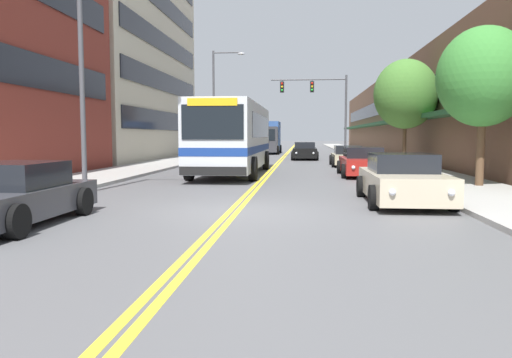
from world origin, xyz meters
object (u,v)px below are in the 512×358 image
car_dark_grey_parked_left_far (14,196)px  traffic_signal_mast (321,99)px  street_lamp_left_far (218,95)px  fire_hydrant (416,170)px  car_navy_parked_left_near (235,150)px  city_bus (234,135)px  street_lamp_left_near (90,43)px  car_black_moving_lead (305,151)px  car_red_parked_right_far (363,163)px  car_charcoal_parked_left_mid (215,153)px  street_tree_right_near (483,77)px  street_tree_right_mid (406,94)px  box_truck (267,137)px  car_champagne_parked_right_foreground (402,180)px  car_beige_parked_right_mid (348,157)px

car_dark_grey_parked_left_far → traffic_signal_mast: 34.16m
street_lamp_left_far → fire_hydrant: bearing=-60.5°
car_navy_parked_left_near → street_lamp_left_far: street_lamp_left_far is taller
city_bus → street_lamp_left_near: (-3.33, -8.54, 2.88)m
car_black_moving_lead → traffic_signal_mast: size_ratio=0.67×
car_dark_grey_parked_left_far → car_red_parked_right_far: size_ratio=0.96×
car_charcoal_parked_left_mid → street_tree_right_near: size_ratio=0.86×
car_dark_grey_parked_left_far → street_lamp_left_near: size_ratio=0.57×
traffic_signal_mast → street_lamp_left_near: bearing=-106.4°
car_navy_parked_left_near → fire_hydrant: 26.08m
traffic_signal_mast → street_lamp_left_far: size_ratio=0.83×
car_charcoal_parked_left_mid → street_tree_right_mid: (11.76, -5.14, 3.53)m
traffic_signal_mast → city_bus: bearing=-104.0°
box_truck → fire_hydrant: (7.97, -31.29, -1.11)m
car_navy_parked_left_near → street_lamp_left_near: bearing=-91.5°
car_dark_grey_parked_left_far → street_lamp_left_far: bearing=91.4°
street_lamp_left_near → street_tree_right_mid: bearing=47.6°
car_champagne_parked_right_foreground → fire_hydrant: 5.66m
car_charcoal_parked_left_mid → car_champagne_parked_right_foreground: bearing=-66.4°
traffic_signal_mast → fire_hydrant: bearing=-83.0°
car_champagne_parked_right_foreground → traffic_signal_mast: size_ratio=0.66×
city_bus → car_dark_grey_parked_left_far: city_bus is taller
car_navy_parked_left_near → box_truck: box_truck is taller
car_dark_grey_parked_left_far → car_beige_parked_right_mid: 22.45m
street_lamp_left_near → fire_hydrant: size_ratio=9.53×
car_dark_grey_parked_left_far → fire_hydrant: size_ratio=5.41×
car_charcoal_parked_left_mid → fire_hydrant: 17.97m
car_dark_grey_parked_left_far → street_lamp_left_far: size_ratio=0.54×
city_bus → box_truck: bearing=90.8°
fire_hydrant → car_dark_grey_parked_left_far: bearing=-136.9°
car_beige_parked_right_mid → car_navy_parked_left_near: bearing=123.8°
street_lamp_left_far → street_tree_right_mid: 15.71m
street_lamp_left_far → street_lamp_left_near: bearing=-90.1°
traffic_signal_mast → street_tree_right_near: 25.48m
car_dark_grey_parked_left_far → car_beige_parked_right_mid: (8.61, 20.73, -0.03)m
car_black_moving_lead → car_charcoal_parked_left_mid: bearing=-144.2°
car_red_parked_right_far → street_lamp_left_near: bearing=-140.6°
street_lamp_left_near → street_lamp_left_far: street_lamp_left_far is taller
car_champagne_parked_right_foreground → car_charcoal_parked_left_mid: bearing=113.6°
traffic_signal_mast → street_lamp_left_near: size_ratio=0.87×
street_lamp_left_near → car_charcoal_parked_left_mid: bearing=88.3°
traffic_signal_mast → street_tree_right_near: bearing=-79.5°
car_navy_parked_left_near → car_champagne_parked_right_foreground: 30.68m
car_red_parked_right_far → street_tree_right_near: street_tree_right_near is taller
street_tree_right_mid → car_navy_parked_left_near: bearing=128.7°
car_dark_grey_parked_left_far → street_lamp_left_far: 29.19m
car_charcoal_parked_left_mid → car_beige_parked_right_mid: size_ratio=1.08×
car_beige_parked_right_mid → car_red_parked_right_far: bearing=-89.6°
car_navy_parked_left_near → car_beige_parked_right_mid: car_navy_parked_left_near is taller
car_champagne_parked_right_foreground → car_red_parked_right_far: bearing=89.9°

